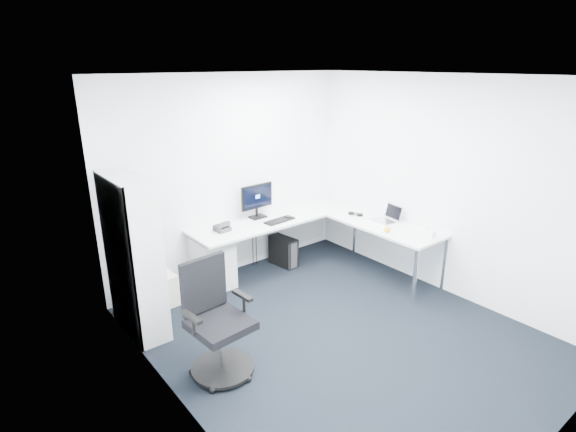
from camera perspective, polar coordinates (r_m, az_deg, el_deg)
ground at (r=5.11m, az=6.26°, el=-14.62°), size 4.20×4.20×0.00m
ceiling at (r=4.26m, az=7.61°, el=17.22°), size 4.20×4.20×0.00m
wall_back at (r=6.10m, az=-7.32°, el=4.89°), size 3.60×0.02×2.70m
wall_front at (r=3.51m, az=32.33°, el=-8.99°), size 3.60×0.02×2.70m
wall_left at (r=3.54m, az=-14.22°, el=-6.17°), size 0.02×4.20×2.70m
wall_right at (r=5.88m, az=19.33°, el=3.44°), size 0.02×4.20×2.70m
l_desk at (r=6.17m, az=0.87°, el=-4.29°), size 2.61×1.46×0.76m
drawer_pedestal at (r=6.00m, az=-9.60°, el=-5.81°), size 0.43×0.54×0.66m
bookshelf at (r=5.03m, az=-19.03°, el=-4.85°), size 0.34×0.87×1.75m
task_chair at (r=4.29m, az=-8.59°, el=-13.11°), size 0.67×0.67×1.12m
black_pc_tower at (r=6.54m, az=-0.59°, el=-4.49°), size 0.24×0.46×0.43m
beige_pc_tower at (r=5.79m, az=-15.39°, el=-8.68°), size 0.21×0.42×0.39m
power_strip at (r=7.10m, az=0.17°, el=-4.26°), size 0.32×0.12×0.04m
monitor at (r=6.20m, az=-3.91°, el=1.95°), size 0.52×0.19×0.49m
black_keyboard at (r=6.11m, az=-1.07°, el=-0.57°), size 0.46×0.20×0.02m
mouse at (r=6.21m, az=-0.03°, el=-0.18°), size 0.06×0.10×0.03m
desk_phone at (r=5.81m, az=-8.37°, el=-1.30°), size 0.19×0.19×0.12m
laptop at (r=6.19m, az=12.00°, el=0.24°), size 0.36×0.35×0.22m
white_keyboard at (r=6.09m, az=11.08°, el=-1.05°), size 0.15×0.39×0.01m
headphones at (r=6.42m, az=8.57°, el=0.34°), size 0.18×0.23×0.05m
orange_fruit at (r=5.84m, az=12.48°, el=-1.70°), size 0.08×0.08×0.08m
tissue_box at (r=5.85m, az=17.00°, el=-2.01°), size 0.17×0.25×0.08m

